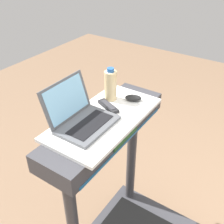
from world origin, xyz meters
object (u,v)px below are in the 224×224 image
object	(u,v)px
laptop	(81,116)
tv_remote	(108,106)
water_bottle	(111,85)
computer_mouse	(133,98)

from	to	relation	value
laptop	tv_remote	bearing A→B (deg)	-6.47
water_bottle	tv_remote	size ratio (longest dim) A/B	1.24
laptop	tv_remote	size ratio (longest dim) A/B	1.92
laptop	water_bottle	bearing A→B (deg)	4.66
tv_remote	water_bottle	bearing A→B (deg)	26.29
water_bottle	computer_mouse	bearing A→B (deg)	-63.57
tv_remote	computer_mouse	bearing A→B (deg)	-26.83
water_bottle	tv_remote	xyz separation A→B (m)	(-0.09, -0.05, -0.08)
computer_mouse	laptop	bearing A→B (deg)	137.97
computer_mouse	tv_remote	world-z (taller)	computer_mouse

